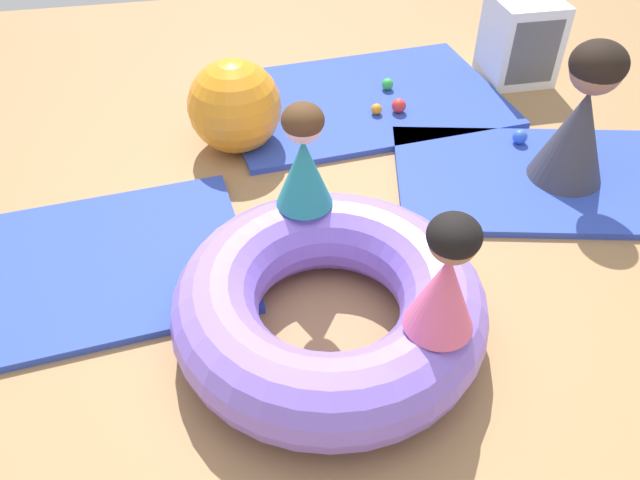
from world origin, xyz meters
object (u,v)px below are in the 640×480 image
at_px(adult_seated, 582,116).
at_px(child_in_teal, 304,158).
at_px(play_ball_blue, 520,137).
at_px(storage_cube, 522,41).
at_px(inflatable_cushion, 329,305).
at_px(play_ball_green, 388,84).
at_px(play_ball_orange, 377,109).
at_px(exercise_ball_large, 235,106).
at_px(child_in_pink, 446,277).
at_px(play_ball_red, 399,106).

bearing_deg(adult_seated, child_in_teal, 166.22).
xyz_separation_m(play_ball_blue, storage_cube, (0.36, 0.85, 0.20)).
relative_size(inflatable_cushion, play_ball_green, 16.58).
xyz_separation_m(play_ball_orange, play_ball_green, (0.16, 0.30, 0.00)).
xyz_separation_m(play_ball_orange, exercise_ball_large, (-0.91, -0.14, 0.20)).
distance_m(child_in_teal, storage_cube, 2.41).
bearing_deg(play_ball_green, inflatable_cushion, -112.33).
height_order(child_in_pink, play_ball_red, child_in_pink).
relative_size(play_ball_green, exercise_ball_large, 0.14).
distance_m(inflatable_cushion, child_in_teal, 0.63).
relative_size(inflatable_cushion, storage_cube, 2.33).
bearing_deg(inflatable_cushion, storage_cube, 49.05).
bearing_deg(play_ball_green, play_ball_red, -92.09).
relative_size(play_ball_orange, storage_cube, 0.13).
distance_m(exercise_ball_large, storage_cube, 2.08).
bearing_deg(adult_seated, exercise_ball_large, 130.98).
bearing_deg(play_ball_orange, play_ball_green, 62.52).
bearing_deg(play_ball_orange, play_ball_blue, -33.13).
bearing_deg(play_ball_red, play_ball_green, 87.91).
bearing_deg(play_ball_green, exercise_ball_large, -157.18).
bearing_deg(storage_cube, exercise_ball_large, -166.06).
height_order(child_in_teal, play_ball_orange, child_in_teal).
bearing_deg(inflatable_cushion, exercise_ball_large, 98.96).
bearing_deg(child_in_teal, play_ball_red, -41.15).
bearing_deg(exercise_ball_large, child_in_pink, -72.87).
distance_m(inflatable_cushion, storage_cube, 2.71).
height_order(child_in_teal, storage_cube, child_in_teal).
bearing_deg(exercise_ball_large, play_ball_green, 22.82).
xyz_separation_m(play_ball_green, exercise_ball_large, (-1.06, -0.45, 0.19)).
height_order(exercise_ball_large, storage_cube, storage_cube).
bearing_deg(play_ball_blue, adult_seated, -74.20).
xyz_separation_m(child_in_pink, play_ball_orange, (0.33, 2.02, -0.53)).
xyz_separation_m(exercise_ball_large, storage_cube, (2.02, 0.50, 0.01)).
bearing_deg(play_ball_blue, play_ball_orange, 146.87).
bearing_deg(play_ball_red, adult_seated, -50.14).
distance_m(play_ball_green, storage_cube, 0.98).
height_order(play_ball_green, play_ball_red, play_ball_red).
height_order(child_in_pink, adult_seated, child_in_pink).
relative_size(child_in_pink, play_ball_blue, 5.75).
bearing_deg(storage_cube, play_ball_orange, -162.25).
bearing_deg(play_ball_orange, exercise_ball_large, -170.93).
height_order(play_ball_green, storage_cube, storage_cube).
distance_m(play_ball_red, storage_cube, 1.05).
height_order(play_ball_orange, play_ball_green, play_ball_green).
bearing_deg(play_ball_orange, child_in_teal, -119.12).
bearing_deg(play_ball_red, child_in_pink, -103.20).
relative_size(inflatable_cushion, play_ball_red, 14.02).
relative_size(inflatable_cushion, adult_seated, 1.65).
height_order(adult_seated, play_ball_green, adult_seated).
bearing_deg(inflatable_cushion, child_in_teal, 92.27).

